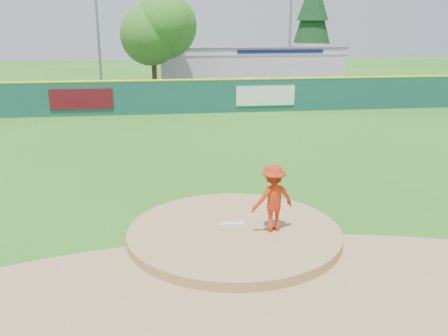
{
  "coord_description": "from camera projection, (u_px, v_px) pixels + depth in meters",
  "views": [
    {
      "loc": [
        -1.83,
        -11.73,
        5.43
      ],
      "look_at": [
        0.0,
        2.0,
        1.3
      ],
      "focal_mm": 40.0,
      "sensor_mm": 36.0,
      "label": 1
    }
  ],
  "objects": [
    {
      "name": "ground",
      "position": [
        234.0,
        238.0,
        12.92
      ],
      "size": [
        120.0,
        120.0,
        0.0
      ],
      "primitive_type": "plane",
      "color": "#286B19",
      "rests_on": "ground"
    },
    {
      "name": "pitchers_mound",
      "position": [
        234.0,
        238.0,
        12.92
      ],
      "size": [
        5.5,
        5.5,
        0.5
      ],
      "primitive_type": "cylinder",
      "color": "#9E774C",
      "rests_on": "ground"
    },
    {
      "name": "pitching_rubber",
      "position": [
        233.0,
        224.0,
        13.13
      ],
      "size": [
        0.6,
        0.15,
        0.04
      ],
      "primitive_type": "cube",
      "color": "white",
      "rests_on": "pitchers_mound"
    },
    {
      "name": "infield_dirt_arc",
      "position": [
        257.0,
        299.0,
        10.07
      ],
      "size": [
        15.4,
        15.4,
        0.01
      ],
      "primitive_type": "cylinder",
      "color": "#9E774C",
      "rests_on": "ground"
    },
    {
      "name": "parking_lot",
      "position": [
        181.0,
        93.0,
        38.57
      ],
      "size": [
        44.0,
        16.0,
        0.02
      ],
      "primitive_type": "cube",
      "color": "#38383A",
      "rests_on": "ground"
    },
    {
      "name": "pitcher",
      "position": [
        273.0,
        198.0,
        12.55
      ],
      "size": [
        1.26,
        0.93,
        1.74
      ],
      "primitive_type": "imported",
      "rotation": [
        0.0,
        0.0,
        3.42
      ],
      "color": "#B62D0F",
      "rests_on": "pitchers_mound"
    },
    {
      "name": "van",
      "position": [
        257.0,
        88.0,
        35.41
      ],
      "size": [
        5.82,
        3.62,
        1.5
      ],
      "primitive_type": "imported",
      "rotation": [
        0.0,
        0.0,
        1.79
      ],
      "color": "white",
      "rests_on": "parking_lot"
    },
    {
      "name": "pool_building_grp",
      "position": [
        247.0,
        64.0,
        43.6
      ],
      "size": [
        15.2,
        8.2,
        3.31
      ],
      "color": "silver",
      "rests_on": "ground"
    },
    {
      "name": "fence_banners",
      "position": [
        176.0,
        97.0,
        29.56
      ],
      "size": [
        14.5,
        0.04,
        1.2
      ],
      "color": "#5D0D17",
      "rests_on": "ground"
    },
    {
      "name": "outfield_fence",
      "position": [
        189.0,
        95.0,
        29.71
      ],
      "size": [
        40.0,
        0.14,
        2.07
      ],
      "color": "#164843",
      "rests_on": "ground"
    },
    {
      "name": "deciduous_tree",
      "position": [
        153.0,
        33.0,
        35.12
      ],
      "size": [
        5.6,
        5.6,
        7.36
      ],
      "color": "#382314",
      "rests_on": "ground"
    },
    {
      "name": "conifer_tree",
      "position": [
        313.0,
        18.0,
        47.18
      ],
      "size": [
        4.4,
        4.4,
        9.5
      ],
      "color": "#382314",
      "rests_on": "ground"
    },
    {
      "name": "light_pole_left",
      "position": [
        96.0,
        11.0,
        36.08
      ],
      "size": [
        1.75,
        0.25,
        11.0
      ],
      "color": "gray",
      "rests_on": "ground"
    },
    {
      "name": "light_pole_right",
      "position": [
        291.0,
        18.0,
        40.02
      ],
      "size": [
        1.75,
        0.25,
        10.0
      ],
      "color": "gray",
      "rests_on": "ground"
    }
  ]
}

